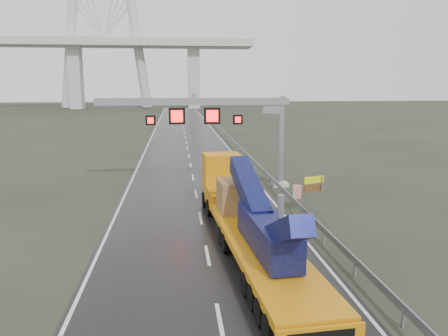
{
  "coord_description": "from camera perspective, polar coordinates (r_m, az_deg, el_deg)",
  "views": [
    {
      "loc": [
        -1.36,
        -15.71,
        8.05
      ],
      "look_at": [
        1.4,
        9.55,
        3.2
      ],
      "focal_mm": 35.0,
      "sensor_mm": 36.0,
      "label": 1
    }
  ],
  "objects": [
    {
      "name": "road",
      "position": [
        56.3,
        -4.79,
        2.56
      ],
      "size": [
        11.0,
        200.0,
        0.02
      ],
      "primitive_type": "cube",
      "color": "black",
      "rests_on": "ground"
    },
    {
      "name": "sign_gantry",
      "position": [
        33.97,
        -0.37,
        6.69
      ],
      "size": [
        14.9,
        1.2,
        7.42
      ],
      "color": "#BCBBB6",
      "rests_on": "ground"
    },
    {
      "name": "striped_barrier",
      "position": [
        31.82,
        9.52,
        -3.09
      ],
      "size": [
        0.62,
        0.39,
        0.98
      ],
      "primitive_type": "cube",
      "rotation": [
        0.0,
        0.0,
        -0.14
      ],
      "color": "red",
      "rests_on": "ground"
    },
    {
      "name": "ground",
      "position": [
        17.71,
        -1.21,
        -16.24
      ],
      "size": [
        400.0,
        400.0,
        0.0
      ],
      "primitive_type": "plane",
      "color": "#252B1E",
      "rests_on": "ground"
    },
    {
      "name": "heavy_haul_truck",
      "position": [
        23.13,
        2.44,
        -5.24
      ],
      "size": [
        3.85,
        18.42,
        4.3
      ],
      "rotation": [
        0.0,
        0.0,
        0.07
      ],
      "color": "orange",
      "rests_on": "ground"
    },
    {
      "name": "exit_sign_pair",
      "position": [
        27.79,
        11.67,
        -2.51
      ],
      "size": [
        1.4,
        0.55,
        2.51
      ],
      "rotation": [
        0.0,
        0.0,
        0.34
      ],
      "color": "gray",
      "rests_on": "ground"
    },
    {
      "name": "guardrail",
      "position": [
        46.9,
        2.99,
        1.77
      ],
      "size": [
        0.2,
        140.0,
        1.4
      ],
      "primitive_type": null,
      "color": "gray",
      "rests_on": "ground"
    }
  ]
}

